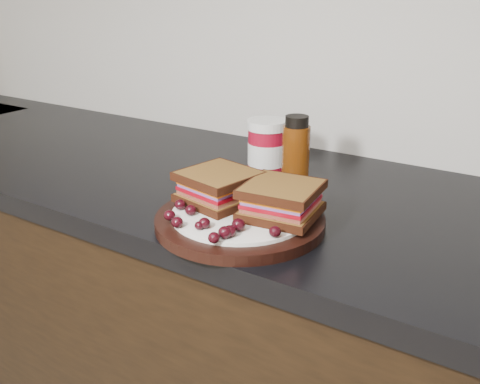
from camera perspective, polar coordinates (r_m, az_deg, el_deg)
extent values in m
cube|color=black|center=(1.39, -5.37, -16.30)|extent=(3.96, 0.58, 0.86)
cube|color=black|center=(1.17, -6.12, 1.49)|extent=(3.98, 0.60, 0.04)
cylinder|color=black|center=(0.88, 0.00, -3.09)|extent=(0.28, 0.28, 0.02)
ellipsoid|color=black|center=(0.89, -6.41, -1.34)|extent=(0.02, 0.02, 0.02)
ellipsoid|color=black|center=(0.87, -5.29, -1.94)|extent=(0.02, 0.02, 0.02)
ellipsoid|color=black|center=(0.85, -7.52, -2.48)|extent=(0.02, 0.02, 0.02)
ellipsoid|color=black|center=(0.83, -6.72, -3.23)|extent=(0.02, 0.02, 0.02)
ellipsoid|color=black|center=(0.82, -3.82, -3.33)|extent=(0.02, 0.02, 0.02)
ellipsoid|color=black|center=(0.82, -4.39, -3.59)|extent=(0.01, 0.01, 0.01)
ellipsoid|color=black|center=(0.77, -2.79, -4.90)|extent=(0.02, 0.02, 0.02)
ellipsoid|color=black|center=(0.79, -1.63, -4.32)|extent=(0.02, 0.02, 0.02)
ellipsoid|color=black|center=(0.79, -1.09, -4.18)|extent=(0.02, 0.02, 0.02)
ellipsoid|color=black|center=(0.81, -0.18, -3.51)|extent=(0.02, 0.02, 0.02)
ellipsoid|color=black|center=(0.79, 3.75, -4.25)|extent=(0.02, 0.02, 0.02)
ellipsoid|color=black|center=(0.83, 3.37, -3.09)|extent=(0.02, 0.02, 0.02)
ellipsoid|color=black|center=(0.82, 3.90, -3.20)|extent=(0.02, 0.02, 0.02)
ellipsoid|color=black|center=(0.85, 5.28, -2.59)|extent=(0.02, 0.02, 0.01)
ellipsoid|color=black|center=(0.87, 4.87, -1.75)|extent=(0.02, 0.02, 0.02)
ellipsoid|color=black|center=(0.88, 4.18, -1.56)|extent=(0.02, 0.02, 0.02)
ellipsoid|color=black|center=(0.93, -1.18, -0.14)|extent=(0.02, 0.02, 0.02)
ellipsoid|color=black|center=(0.92, -2.12, -0.34)|extent=(0.02, 0.02, 0.02)
ellipsoid|color=black|center=(0.92, -3.74, -0.39)|extent=(0.02, 0.02, 0.02)
ellipsoid|color=black|center=(0.92, -4.76, -0.56)|extent=(0.02, 0.02, 0.02)
ellipsoid|color=black|center=(0.89, -3.93, -1.21)|extent=(0.02, 0.02, 0.02)
ellipsoid|color=black|center=(0.91, -1.55, -0.72)|extent=(0.02, 0.02, 0.01)
ellipsoid|color=black|center=(0.91, -2.52, -0.80)|extent=(0.02, 0.02, 0.02)
ellipsoid|color=black|center=(0.93, -4.57, -0.31)|extent=(0.02, 0.02, 0.02)
cylinder|color=maroon|center=(1.09, 2.89, 4.61)|extent=(0.09, 0.09, 0.12)
cylinder|color=#4E2307|center=(1.02, 5.96, 4.08)|extent=(0.06, 0.06, 0.15)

